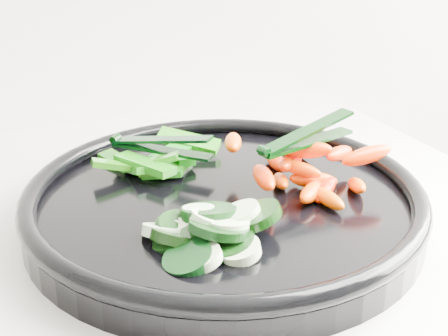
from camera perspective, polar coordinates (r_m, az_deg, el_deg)
name	(u,v)px	position (r m, az deg, el deg)	size (l,w,h in m)	color
veggie_tray	(224,202)	(0.59, 0.00, -3.10)	(0.42, 0.42, 0.04)	black
cucumber_pile	(201,231)	(0.51, -2.13, -5.80)	(0.13, 0.11, 0.04)	black
carrot_pile	(303,164)	(0.61, 7.26, 0.32)	(0.15, 0.16, 0.05)	#FC3100
pepper_pile	(157,161)	(0.65, -6.14, 0.64)	(0.15, 0.11, 0.04)	#26730A
tong_carrot	(305,138)	(0.60, 7.41, 2.78)	(0.11, 0.04, 0.02)	black
tong_pepper	(159,144)	(0.64, -6.01, 2.15)	(0.09, 0.09, 0.02)	black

